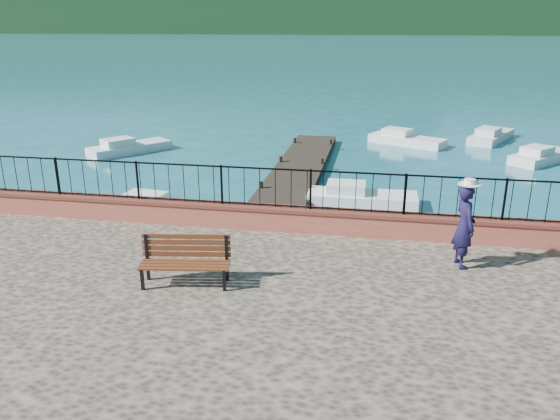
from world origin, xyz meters
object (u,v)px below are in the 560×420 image
(park_bench, at_px, (186,271))
(person, at_px, (464,226))
(boat_2, at_px, (543,153))
(boat_0, at_px, (160,206))
(boat_5, at_px, (492,133))
(boat_4, at_px, (407,137))
(boat_3, at_px, (130,145))
(boat_1, at_px, (362,194))

(park_bench, distance_m, person, 5.71)
(person, height_order, boat_2, person)
(person, bearing_deg, boat_2, -35.57)
(park_bench, distance_m, boat_0, 7.49)
(boat_5, bearing_deg, boat_2, -135.65)
(park_bench, bearing_deg, boat_0, 107.85)
(person, xyz_separation_m, boat_0, (-8.67, 4.78, -1.69))
(park_bench, xyz_separation_m, boat_0, (-3.30, 6.63, -1.09))
(person, relative_size, boat_4, 0.46)
(boat_3, bearing_deg, boat_0, -111.33)
(park_bench, bearing_deg, boat_4, 67.02)
(boat_3, bearing_deg, boat_5, -32.72)
(boat_4, bearing_deg, boat_3, -135.17)
(boat_5, bearing_deg, boat_3, 135.55)
(boat_0, xyz_separation_m, boat_3, (-5.06, 8.64, 0.00))
(person, bearing_deg, boat_5, -27.19)
(person, distance_m, boat_4, 17.81)
(person, distance_m, boat_2, 16.15)
(park_bench, distance_m, boat_2, 20.17)
(person, xyz_separation_m, boat_1, (-2.27, 7.32, -1.69))
(boat_0, bearing_deg, person, -21.73)
(boat_5, bearing_deg, boat_1, 178.95)
(boat_3, distance_m, boat_5, 18.89)
(boat_3, xyz_separation_m, boat_4, (13.38, 4.31, 0.00))
(park_bench, relative_size, boat_2, 0.50)
(boat_1, relative_size, boat_3, 0.95)
(person, distance_m, boat_3, 19.27)
(park_bench, xyz_separation_m, boat_4, (5.02, 19.58, -1.09))
(boat_4, bearing_deg, boat_5, 49.14)
(boat_4, relative_size, boat_5, 0.95)
(boat_4, xyz_separation_m, boat_5, (4.49, 1.83, 0.00))
(boat_1, height_order, boat_5, same)
(park_bench, relative_size, boat_0, 0.48)
(boat_4, bearing_deg, park_bench, -77.41)
(boat_1, bearing_deg, boat_4, 79.10)
(person, distance_m, boat_1, 7.84)
(boat_2, relative_size, boat_4, 0.93)
(park_bench, height_order, boat_1, park_bench)
(person, height_order, boat_3, person)
(person, distance_m, boat_5, 20.06)
(park_bench, bearing_deg, boat_1, 62.72)
(park_bench, relative_size, boat_5, 0.44)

